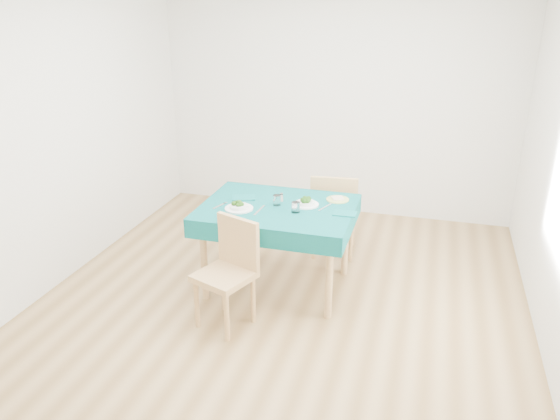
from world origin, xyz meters
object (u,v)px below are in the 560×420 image
(chair_far, at_px, (335,201))
(side_plate, at_px, (338,199))
(bowl_near, at_px, (239,205))
(table, at_px, (278,247))
(chair_near, at_px, (224,269))
(bowl_far, at_px, (306,201))

(chair_far, xyz_separation_m, side_plate, (0.12, -0.52, 0.22))
(bowl_near, bearing_deg, table, 27.69)
(table, bearing_deg, chair_near, -107.57)
(table, relative_size, chair_far, 1.16)
(chair_near, xyz_separation_m, bowl_near, (-0.07, 0.55, 0.31))
(side_plate, bearing_deg, table, -148.20)
(chair_near, xyz_separation_m, side_plate, (0.68, 0.98, 0.28))
(table, relative_size, side_plate, 6.47)
(table, relative_size, chair_near, 1.31)
(chair_near, height_order, bowl_far, chair_near)
(bowl_near, relative_size, side_plate, 1.21)
(table, xyz_separation_m, chair_near, (-0.22, -0.70, 0.11))
(side_plate, bearing_deg, bowl_near, -149.75)
(chair_far, bearing_deg, bowl_near, 49.98)
(chair_far, bearing_deg, table, 60.36)
(chair_near, distance_m, bowl_far, 0.95)
(chair_far, xyz_separation_m, bowl_near, (-0.63, -0.96, 0.25))
(table, relative_size, bowl_near, 5.36)
(bowl_far, bearing_deg, chair_far, 80.32)
(bowl_far, bearing_deg, bowl_near, -154.78)
(bowl_near, bearing_deg, bowl_far, 25.22)
(chair_far, relative_size, bowl_far, 4.92)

